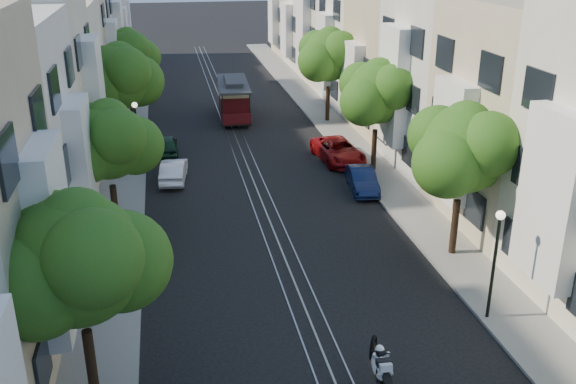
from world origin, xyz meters
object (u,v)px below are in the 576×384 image
tree_w_a (79,263)px  tree_w_d (128,55)px  cable_car (234,97)px  parked_car_w_mid (174,170)px  tree_e_d (330,56)px  parked_car_e_far (338,151)px  tree_w_c (120,78)px  tree_e_c (378,94)px  lamp_east (496,249)px  tree_e_b (464,151)px  parked_car_e_mid (362,180)px  parked_car_w_far (166,145)px  sportbike_rider (381,368)px  tree_w_b (109,143)px  lamp_west (136,127)px

tree_w_a → tree_w_d: size_ratio=1.03×
cable_car → parked_car_w_mid: cable_car is taller
tree_e_d → parked_car_e_far: 10.01m
tree_w_c → tree_w_d: 11.01m
tree_e_c → tree_w_c: bearing=160.9°
lamp_east → cable_car: size_ratio=0.58×
tree_e_b → parked_car_e_mid: 9.20m
lamp_east → parked_car_w_far: (-11.05, 21.51, -2.23)m
cable_car → lamp_east: bearing=-75.8°
tree_w_d → sportbike_rider: size_ratio=2.93×
tree_e_d → cable_car: bearing=159.0°
tree_w_a → tree_e_c: bearing=51.3°
tree_e_b → parked_car_e_mid: bearing=101.6°
tree_w_b → parked_car_e_far: (12.74, 8.06, -3.72)m
lamp_west → tree_w_d: bearing=93.4°
tree_w_a → tree_w_b: tree_w_a is taller
tree_e_d → sportbike_rider: size_ratio=3.08×
tree_w_a → sportbike_rider: 9.26m
tree_w_c → lamp_west: size_ratio=1.71×
tree_e_b → tree_e_d: bearing=90.0°
tree_w_d → lamp_east: (13.44, -31.98, -1.75)m
tree_e_b → tree_w_a: bearing=-154.1°
tree_e_b → lamp_west: 18.90m
tree_e_b → tree_w_b: 15.25m
tree_e_b → parked_car_w_far: tree_e_b is taller
sportbike_rider → parked_car_w_far: sportbike_rider is taller
tree_w_c → parked_car_e_far: size_ratio=1.44×
sportbike_rider → cable_car: 32.62m
parked_car_w_mid → parked_car_w_far: parked_car_w_mid is taller
tree_e_d → tree_w_d: 15.25m
tree_e_c → tree_w_b: (-14.40, -6.00, -0.20)m
tree_e_c → lamp_west: tree_e_c is taller
sportbike_rider → parked_car_w_mid: (-5.62, 19.55, -0.25)m
parked_car_w_mid → parked_car_w_far: size_ratio=1.04×
tree_w_c → parked_car_w_mid: (2.74, -4.47, -4.45)m
parked_car_w_mid → sportbike_rider: bearing=112.8°
tree_w_a → tree_w_d: bearing=90.0°
lamp_west → tree_e_c: bearing=-8.5°
tree_w_b → parked_car_w_far: tree_w_b is taller
sportbike_rider → parked_car_w_far: size_ratio=0.62×
tree_w_a → parked_car_e_mid: (12.74, 15.06, -4.11)m
parked_car_e_far → lamp_west: bearing=174.4°
tree_w_d → tree_e_c: bearing=-48.0°
tree_w_d → parked_car_e_mid: (12.74, -18.94, -3.98)m
tree_e_b → tree_w_c: size_ratio=0.94×
tree_e_b → tree_w_a: (-14.40, -7.00, 0.00)m
tree_e_c → cable_car: 15.47m
tree_e_d → sportbike_rider: bearing=-101.4°
tree_e_b → parked_car_w_far: 20.85m
cable_car → parked_car_w_far: size_ratio=1.99×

